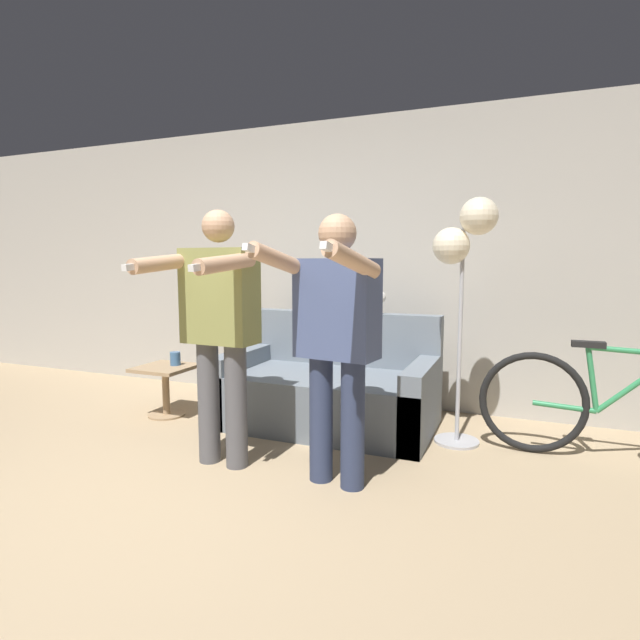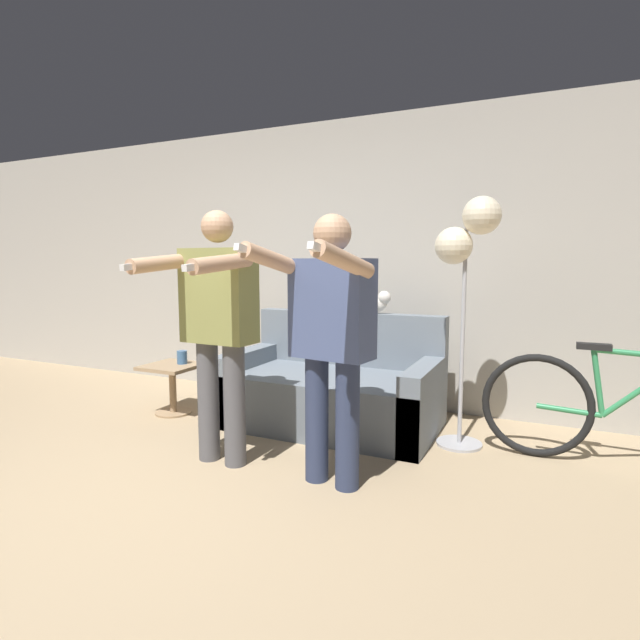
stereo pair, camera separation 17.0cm
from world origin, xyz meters
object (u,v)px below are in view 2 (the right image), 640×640
Objects in this scene: cat at (370,303)px; side_table at (172,378)px; person_right at (330,330)px; floor_lamp at (467,247)px; cup at (182,357)px; bicycle at (625,413)px; couch at (332,391)px; person_left at (217,319)px.

side_table is (-1.56, -0.67, -0.66)m from cat.
person_right is 2.03m from side_table.
floor_lamp is at bearing -25.90° from cat.
cat is at bearing 22.06° from cup.
floor_lamp reaches higher than bicycle.
couch is 0.96× the size of floor_lamp.
couch is 1.35m from cup.
person_left is at bearing -111.32° from cat.
couch is 1.06× the size of person_right.
couch is 2.03m from bicycle.
person_right is at bearing -21.61° from side_table.
couch reaches higher than bicycle.
side_table is (-1.37, -0.32, 0.03)m from couch.
floor_lamp is 1.45m from bicycle.
side_table is at bearing -156.66° from cat.
person_left is 1.49m from cat.
floor_lamp is 2.65m from side_table.
couch is 1.41m from side_table.
couch is at bearing 178.70° from bicycle.
floor_lamp is at bearing 4.97° from cup.
cat is 0.26× the size of floor_lamp.
person_left is at bearing -39.02° from cup.
cat reaches higher than side_table.
floor_lamp is at bearing 67.21° from person_right.
person_right is at bearing -148.23° from bicycle.
side_table is (-1.80, 0.71, -0.61)m from person_right.
person_left reaches higher than cup.
person_right is at bearing 2.12° from person_left.
cup reaches higher than side_table.
person_left is at bearing -35.03° from side_table.
person_left is 1.32m from cup.
person_left reaches higher than side_table.
side_table is (-2.40, -0.27, -1.10)m from floor_lamp.
floor_lamp is at bearing -179.83° from bicycle.
bicycle is at bearing 40.14° from person_right.
bicycle is at bearing 24.64° from person_left.
bicycle is at bearing 3.54° from cup.
bicycle is at bearing -12.40° from cat.
person_left is at bearing -157.47° from bicycle.
bicycle is (3.40, 0.27, 0.06)m from side_table.
person_left is (-0.35, -1.03, 0.67)m from couch.
floor_lamp reaches higher than cat.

